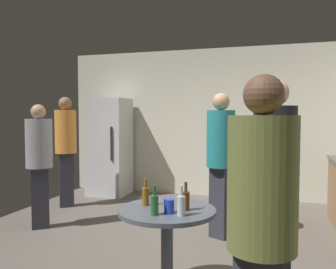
% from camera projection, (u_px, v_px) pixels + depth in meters
% --- Properties ---
extents(ground_plane, '(5.20, 5.20, 0.10)m').
position_uv_depth(ground_plane, '(163.00, 249.00, 4.04)').
color(ground_plane, '#5B544C').
extents(wall_back, '(5.32, 0.06, 2.70)m').
position_uv_depth(wall_back, '(207.00, 123.00, 6.47)').
color(wall_back, beige).
rests_on(wall_back, ground_plane).
extents(refrigerator, '(0.70, 0.68, 1.80)m').
position_uv_depth(refrigerator, '(109.00, 147.00, 6.60)').
color(refrigerator, silver).
rests_on(refrigerator, ground_plane).
extents(foreground_table, '(0.80, 0.80, 0.73)m').
position_uv_depth(foreground_table, '(167.00, 221.00, 2.87)').
color(foreground_table, '#4C515B').
rests_on(foreground_table, ground_plane).
extents(beer_bottle_amber, '(0.06, 0.06, 0.23)m').
position_uv_depth(beer_bottle_amber, '(146.00, 196.00, 2.96)').
color(beer_bottle_amber, '#8C5919').
rests_on(beer_bottle_amber, foreground_table).
extents(beer_bottle_brown, '(0.06, 0.06, 0.23)m').
position_uv_depth(beer_bottle_brown, '(186.00, 200.00, 2.81)').
color(beer_bottle_brown, '#593314').
rests_on(beer_bottle_brown, foreground_table).
extents(beer_bottle_green, '(0.06, 0.06, 0.23)m').
position_uv_depth(beer_bottle_green, '(154.00, 204.00, 2.68)').
color(beer_bottle_green, '#26662D').
rests_on(beer_bottle_green, foreground_table).
extents(beer_bottle_clear, '(0.06, 0.06, 0.23)m').
position_uv_depth(beer_bottle_clear, '(181.00, 205.00, 2.66)').
color(beer_bottle_clear, silver).
rests_on(beer_bottle_clear, foreground_table).
extents(plastic_cup_blue, '(0.08, 0.08, 0.11)m').
position_uv_depth(plastic_cup_blue, '(169.00, 206.00, 2.73)').
color(plastic_cup_blue, blue).
rests_on(plastic_cup_blue, foreground_table).
extents(person_in_orange_shirt, '(0.48, 0.48, 1.79)m').
position_uv_depth(person_in_orange_shirt, '(66.00, 142.00, 5.69)').
color(person_in_orange_shirt, '#2D2D38').
rests_on(person_in_orange_shirt, ground_plane).
extents(person_in_gray_shirt, '(0.48, 0.48, 1.64)m').
position_uv_depth(person_in_gray_shirt, '(39.00, 156.00, 4.61)').
color(person_in_gray_shirt, '#2D2D38').
rests_on(person_in_gray_shirt, ground_plane).
extents(person_in_teal_shirt, '(0.45, 0.45, 1.76)m').
position_uv_depth(person_in_teal_shirt, '(221.00, 153.00, 4.25)').
color(person_in_teal_shirt, '#2D2D38').
rests_on(person_in_teal_shirt, ground_plane).
extents(person_in_black_shirt, '(0.48, 0.48, 1.78)m').
position_uv_depth(person_in_black_shirt, '(274.00, 171.00, 2.81)').
color(person_in_black_shirt, '#2D2D38').
rests_on(person_in_black_shirt, ground_plane).
extents(person_in_olive_shirt, '(0.48, 0.48, 1.70)m').
position_uv_depth(person_in_olive_shirt, '(262.00, 218.00, 1.72)').
color(person_in_olive_shirt, '#2D2D38').
rests_on(person_in_olive_shirt, ground_plane).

